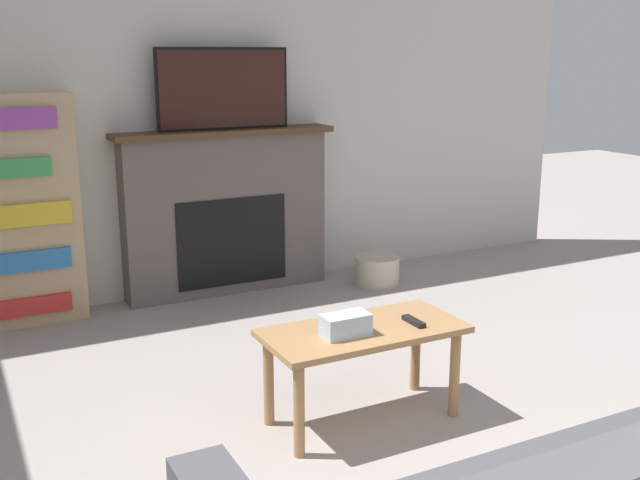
% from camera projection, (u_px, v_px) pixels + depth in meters
% --- Properties ---
extents(wall_back, '(6.56, 0.06, 2.70)m').
position_uv_depth(wall_back, '(195.00, 106.00, 5.29)').
color(wall_back, beige).
rests_on(wall_back, ground_plane).
extents(fireplace, '(1.59, 0.28, 1.19)m').
position_uv_depth(fireplace, '(226.00, 212.00, 5.42)').
color(fireplace, '#605651').
rests_on(fireplace, ground_plane).
extents(tv, '(0.96, 0.03, 0.56)m').
position_uv_depth(tv, '(223.00, 89.00, 5.19)').
color(tv, black).
rests_on(tv, fireplace).
extents(coffee_table, '(0.95, 0.45, 0.47)m').
position_uv_depth(coffee_table, '(363.00, 343.00, 3.52)').
color(coffee_table, '#A87A4C').
rests_on(coffee_table, ground_plane).
extents(tissue_box, '(0.22, 0.12, 0.10)m').
position_uv_depth(tissue_box, '(345.00, 325.00, 3.40)').
color(tissue_box, silver).
rests_on(tissue_box, coffee_table).
extents(remote_control, '(0.04, 0.15, 0.02)m').
position_uv_depth(remote_control, '(414.00, 321.00, 3.56)').
color(remote_control, black).
rests_on(remote_control, coffee_table).
extents(bookshelf, '(0.76, 0.29, 1.48)m').
position_uv_depth(bookshelf, '(17.00, 212.00, 4.74)').
color(bookshelf, tan).
rests_on(bookshelf, ground_plane).
extents(storage_basket, '(0.34, 0.34, 0.22)m').
position_uv_depth(storage_basket, '(377.00, 270.00, 5.69)').
color(storage_basket, '#BCB29E').
rests_on(storage_basket, ground_plane).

